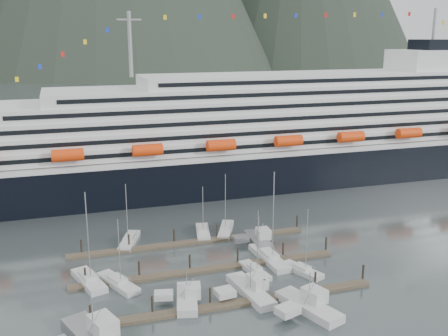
{
  "coord_description": "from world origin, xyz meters",
  "views": [
    {
      "loc": [
        -28.15,
        -79.49,
        40.74
      ],
      "look_at": [
        4.05,
        22.0,
        13.53
      ],
      "focal_mm": 42.0,
      "sensor_mm": 36.0,
      "label": 1
    }
  ],
  "objects": [
    {
      "name": "cruise_ship",
      "position": [
        30.03,
        54.94,
        12.04
      ],
      "size": [
        210.0,
        30.4,
        50.3
      ],
      "color": "black",
      "rests_on": "ground"
    },
    {
      "name": "trawler_c",
      "position": [
        -0.99,
        -7.57,
        0.82
      ],
      "size": [
        8.79,
        12.35,
        6.1
      ],
      "rotation": [
        0.0,
        0.0,
        1.7
      ],
      "color": "#BBBBBB",
      "rests_on": "ground"
    },
    {
      "name": "trawler_e",
      "position": [
        7.99,
        11.89,
        0.84
      ],
      "size": [
        7.62,
        10.0,
        6.39
      ],
      "rotation": [
        0.0,
        0.0,
        1.53
      ],
      "color": "gray",
      "rests_on": "ground"
    },
    {
      "name": "dock_near",
      "position": [
        -4.93,
        -9.95,
        0.31
      ],
      "size": [
        48.18,
        2.28,
        3.2
      ],
      "color": "#463C2D",
      "rests_on": "ground"
    },
    {
      "name": "ground",
      "position": [
        0.0,
        0.0,
        0.0
      ],
      "size": [
        1600.0,
        1600.0,
        0.0
      ],
      "primitive_type": "plane",
      "color": "#485455",
      "rests_on": "ground"
    },
    {
      "name": "dock_far",
      "position": [
        -4.93,
        16.05,
        0.31
      ],
      "size": [
        48.18,
        2.28,
        3.2
      ],
      "color": "#463C2D",
      "rests_on": "ground"
    },
    {
      "name": "sailboat_h",
      "position": [
        10.57,
        -2.85,
        0.41
      ],
      "size": [
        5.46,
        8.54,
        12.4
      ],
      "rotation": [
        0.0,
        0.0,
        1.98
      ],
      "color": "#BBBBBB",
      "rests_on": "ground"
    },
    {
      "name": "sailboat_b",
      "position": [
        -20.91,
        2.02,
        0.41
      ],
      "size": [
        6.61,
        10.18,
        12.44
      ],
      "rotation": [
        0.0,
        0.0,
        2.01
      ],
      "color": "#BBBBBB",
      "rests_on": "ground"
    },
    {
      "name": "sailboat_d",
      "position": [
        7.05,
        3.67,
        0.46
      ],
      "size": [
        3.7,
        12.58,
        17.89
      ],
      "rotation": [
        0.0,
        0.0,
        1.63
      ],
      "color": "#BBBBBB",
      "rests_on": "ground"
    },
    {
      "name": "sailboat_f",
      "position": [
        -1.23,
        19.99,
        0.41
      ],
      "size": [
        4.42,
        9.37,
        11.14
      ],
      "rotation": [
        0.0,
        0.0,
        1.36
      ],
      "color": "#BBBBBB",
      "rests_on": "ground"
    },
    {
      "name": "sailboat_g",
      "position": [
        3.82,
        19.99,
        0.41
      ],
      "size": [
        6.26,
        10.09,
        13.37
      ],
      "rotation": [
        0.0,
        0.0,
        1.16
      ],
      "color": "#BBBBBB",
      "rests_on": "ground"
    },
    {
      "name": "dock_mid",
      "position": [
        -4.93,
        3.05,
        0.31
      ],
      "size": [
        48.18,
        2.28,
        3.2
      ],
      "color": "#463C2D",
      "rests_on": "ground"
    },
    {
      "name": "trawler_b",
      "position": [
        -11.33,
        -6.91,
        0.82
      ],
      "size": [
        7.72,
        9.92,
        6.11
      ],
      "rotation": [
        0.0,
        0.0,
        1.35
      ],
      "color": "#BBBBBB",
      "rests_on": "ground"
    },
    {
      "name": "sailboat_a",
      "position": [
        -25.46,
        4.29,
        0.46
      ],
      "size": [
        5.67,
        10.48,
        16.88
      ],
      "rotation": [
        0.0,
        0.0,
        1.86
      ],
      "color": "#BBBBBB",
      "rests_on": "ground"
    },
    {
      "name": "sailboat_c",
      "position": [
        2.63,
        -0.44,
        0.4
      ],
      "size": [
        3.48,
        8.38,
        12.19
      ],
      "rotation": [
        0.0,
        0.0,
        1.73
      ],
      "color": "#BBBBBB",
      "rests_on": "ground"
    },
    {
      "name": "trawler_d",
      "position": [
        5.67,
        -15.04,
        0.88
      ],
      "size": [
        9.63,
        12.05,
        6.87
      ],
      "rotation": [
        0.0,
        0.0,
        1.9
      ],
      "color": "#BBBBBB",
      "rests_on": "ground"
    },
    {
      "name": "sailboat_e",
      "position": [
        -16.59,
        19.99,
        0.41
      ],
      "size": [
        5.73,
        10.07,
        13.08
      ],
      "rotation": [
        0.0,
        0.0,
        1.22
      ],
      "color": "#BBBBBB",
      "rests_on": "ground"
    }
  ]
}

